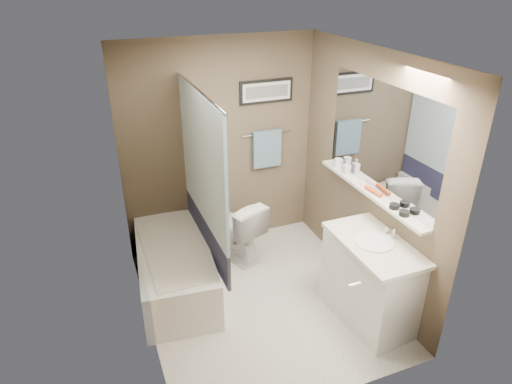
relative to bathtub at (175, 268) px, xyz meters
name	(u,v)px	position (x,y,z in m)	size (l,w,h in m)	color
ground	(261,300)	(0.75, -0.51, -0.25)	(2.50, 2.50, 0.00)	beige
ceiling	(263,58)	(0.75, -0.51, 2.13)	(2.20, 2.50, 0.04)	silver
wall_back	(220,148)	(0.75, 0.72, 0.95)	(2.20, 0.04, 2.40)	brown
wall_front	(332,272)	(0.75, -1.74, 0.95)	(2.20, 0.04, 2.40)	brown
wall_left	(139,216)	(-0.33, -0.51, 0.95)	(0.04, 2.50, 2.40)	brown
wall_right	(365,175)	(1.83, -0.51, 0.95)	(0.04, 2.50, 2.40)	brown
tile_surround	(132,210)	(-0.34, -0.01, 0.75)	(0.02, 1.55, 2.00)	beige
curtain_rod	(198,90)	(0.35, -0.01, 1.80)	(0.02, 0.02, 1.55)	silver
curtain_upper	(202,159)	(0.35, -0.01, 1.15)	(0.03, 1.45, 1.28)	white
curtain_lower	(207,234)	(0.35, -0.01, 0.33)	(0.03, 1.45, 0.36)	#292B4D
mirror	(381,139)	(1.84, -0.66, 1.37)	(0.02, 1.60, 1.00)	silver
shelf	(369,192)	(1.79, -0.66, 0.85)	(0.12, 1.60, 0.03)	silver
towel_bar	(266,133)	(1.30, 0.71, 1.05)	(0.02, 0.02, 0.60)	silver
towel	(267,149)	(1.30, 0.69, 0.87)	(0.34, 0.05, 0.44)	#8AB7C9
art_frame	(266,91)	(1.30, 0.73, 1.53)	(0.62, 0.03, 0.26)	black
art_mat	(267,92)	(1.30, 0.71, 1.53)	(0.56, 0.00, 0.20)	white
art_image	(267,92)	(1.30, 0.71, 1.53)	(0.50, 0.00, 0.13)	#595959
door	(398,278)	(1.30, -1.75, 0.75)	(0.80, 0.02, 2.00)	silver
door_handle	(355,285)	(0.97, -1.70, 0.75)	(0.02, 0.02, 0.10)	silver
bathtub	(175,268)	(0.00, 0.00, 0.00)	(0.70, 1.50, 0.50)	white
tub_rim	(173,248)	(0.00, 0.00, 0.25)	(0.56, 1.36, 0.02)	silver
toilet	(234,229)	(0.76, 0.33, 0.12)	(0.41, 0.72, 0.74)	white
vanity	(371,282)	(1.60, -1.09, 0.15)	(0.50, 0.90, 0.80)	white
countertop	(375,244)	(1.59, -1.09, 0.57)	(0.54, 0.96, 0.04)	silver
sink_basin	(374,242)	(1.58, -1.09, 0.60)	(0.34, 0.34, 0.01)	white
faucet_spout	(394,233)	(1.78, -1.09, 0.64)	(0.02, 0.02, 0.10)	silver
faucet_knob	(387,230)	(1.78, -0.99, 0.62)	(0.05, 0.05, 0.05)	white
candle_bowl_near	(404,213)	(1.79, -1.17, 0.89)	(0.09, 0.09, 0.04)	black
candle_bowl_far	(394,206)	(1.79, -1.03, 0.89)	(0.09, 0.09, 0.04)	black
hair_brush_front	(373,191)	(1.79, -0.72, 0.89)	(0.04, 0.04, 0.22)	#C1451B
pink_comb	(361,184)	(1.79, -0.52, 0.87)	(0.03, 0.16, 0.01)	#F394C5
glass_jar	(338,163)	(1.79, -0.08, 0.92)	(0.08, 0.08, 0.10)	white
soap_bottle	(347,167)	(1.79, -0.24, 0.94)	(0.06, 0.07, 0.14)	#999999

